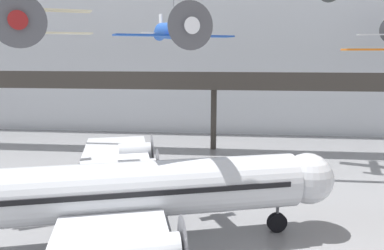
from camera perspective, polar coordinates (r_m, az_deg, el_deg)
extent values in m
cube|color=silver|center=(54.40, 3.90, 12.94)|extent=(140.00, 3.00, 26.80)
cube|color=#38332D|center=(43.46, 3.31, 6.14)|extent=(110.00, 3.20, 0.90)
cube|color=#38332D|center=(41.85, 3.24, 7.33)|extent=(110.00, 0.12, 1.10)
cylinder|color=#38332D|center=(44.96, 3.31, 0.95)|extent=(0.70, 0.70, 7.44)
cylinder|color=silver|center=(22.92, -14.22, -9.89)|extent=(24.28, 10.05, 3.38)
sphere|color=silver|center=(25.64, 17.21, -7.78)|extent=(3.31, 3.31, 3.31)
cube|color=black|center=(22.80, -14.26, -9.09)|extent=(22.67, 9.64, 0.30)
cube|color=silver|center=(32.10, -11.62, -5.11)|extent=(9.78, 16.50, 0.28)
cylinder|color=silver|center=(28.81, -8.33, -6.78)|extent=(3.17, 2.35, 1.62)
cylinder|color=#4C4C51|center=(28.90, -5.23, -6.65)|extent=(0.92, 2.97, 3.08)
cylinder|color=silver|center=(33.88, -8.70, -4.06)|extent=(3.17, 2.35, 1.62)
cylinder|color=#4C4C51|center=(33.96, -6.07, -3.96)|extent=(0.92, 2.97, 3.08)
cylinder|color=#4C4C51|center=(17.85, -1.40, -18.40)|extent=(0.92, 2.97, 3.08)
cylinder|color=#4C4C51|center=(25.64, 12.88, -13.05)|extent=(0.20, 0.20, 1.21)
cylinder|color=black|center=(25.90, 12.82, -14.28)|extent=(1.35, 0.73, 1.30)
cylinder|color=#4C4C51|center=(26.26, -12.98, -12.46)|extent=(0.20, 0.20, 1.21)
cylinder|color=black|center=(26.51, -12.92, -13.67)|extent=(1.35, 0.73, 1.30)
cylinder|color=#1E4CAD|center=(23.80, -2.76, 14.15)|extent=(3.24, 4.92, 1.28)
cone|color=white|center=(21.37, -0.40, 14.87)|extent=(1.20, 1.16, 0.93)
cylinder|color=#4C4C51|center=(21.20, -0.21, 14.93)|extent=(2.39, 1.28, 2.68)
cone|color=#1E4CAD|center=(26.09, -4.56, 13.59)|extent=(1.41, 1.62, 0.94)
cube|color=#1E4CAD|center=(23.50, -2.51, 13.44)|extent=(7.21, 4.55, 0.10)
cube|color=white|center=(26.42, -4.79, 15.16)|extent=(0.33, 0.56, 1.24)
cube|color=white|center=(26.38, -4.76, 13.83)|extent=(2.65, 1.78, 0.06)
cylinder|color=beige|center=(29.56, -24.55, 13.69)|extent=(4.01, 6.19, 1.41)
cone|color=maroon|center=(26.29, -24.94, 14.22)|extent=(1.51, 1.46, 1.17)
cylinder|color=#4C4C51|center=(26.06, -24.97, 14.27)|extent=(3.03, 1.57, 3.38)
cone|color=beige|center=(32.60, -24.26, 13.29)|extent=(1.75, 2.01, 1.13)
cube|color=beige|center=(29.26, -24.76, 15.76)|extent=(9.13, 5.66, 0.10)
cube|color=beige|center=(29.15, -24.51, 12.72)|extent=(9.13, 5.66, 0.10)
cube|color=maroon|center=(33.04, -24.35, 14.69)|extent=(0.40, 0.71, 1.56)
cube|color=maroon|center=(32.99, -24.24, 13.34)|extent=(3.36, 2.21, 0.06)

